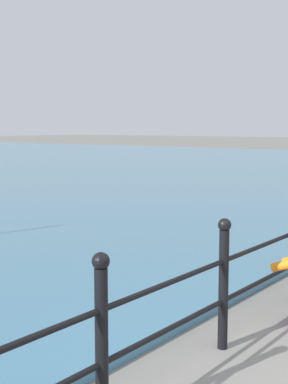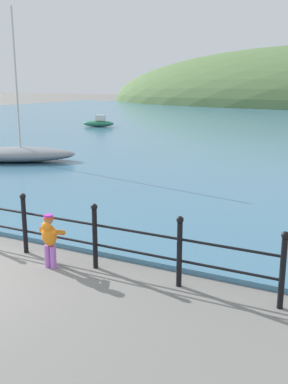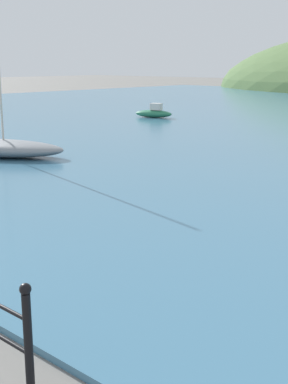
# 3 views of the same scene
# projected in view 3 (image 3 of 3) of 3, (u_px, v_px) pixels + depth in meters

# --- Properties ---
(boat_twin_mast) EXTENTS (2.44, 1.50, 0.84)m
(boat_twin_mast) POSITION_uv_depth(u_px,v_px,m) (154.00, 113.00, 31.76)
(boat_twin_mast) COLOR #287551
(boat_twin_mast) RESTS_ON water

